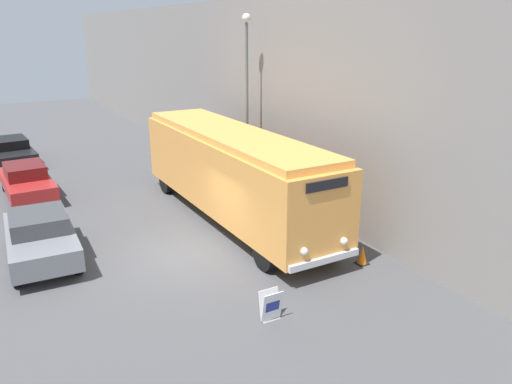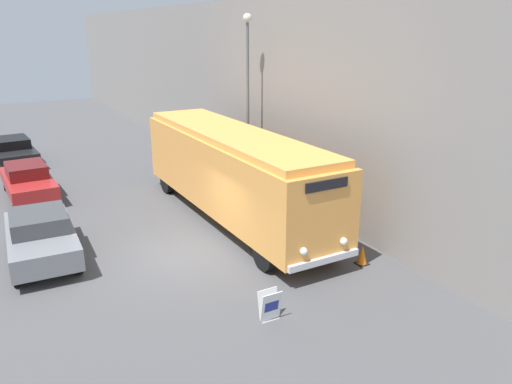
# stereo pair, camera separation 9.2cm
# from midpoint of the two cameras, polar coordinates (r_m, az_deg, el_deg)

# --- Properties ---
(ground_plane) EXTENTS (80.00, 80.00, 0.00)m
(ground_plane) POSITION_cam_midpoint_polar(r_m,az_deg,el_deg) (16.36, -8.37, -7.11)
(ground_plane) COLOR #4C4C4F
(building_wall_right) EXTENTS (0.30, 60.00, 8.18)m
(building_wall_right) POSITION_cam_midpoint_polar(r_m,az_deg,el_deg) (26.47, -4.70, 11.99)
(building_wall_right) COLOR gray
(building_wall_right) RESTS_ON ground_plane
(vintage_bus) EXTENTS (2.55, 11.48, 3.39)m
(vintage_bus) POSITION_cam_midpoint_polar(r_m,az_deg,el_deg) (18.56, -2.53, 2.53)
(vintage_bus) COLOR black
(vintage_bus) RESTS_ON ground_plane
(sign_board) EXTENTS (0.56, 0.30, 0.80)m
(sign_board) POSITION_cam_midpoint_polar(r_m,az_deg,el_deg) (12.71, 1.81, -12.89)
(sign_board) COLOR gray
(sign_board) RESTS_ON ground_plane
(streetlamp) EXTENTS (0.36, 0.36, 7.51)m
(streetlamp) POSITION_cam_midpoint_polar(r_m,az_deg,el_deg) (21.09, -0.83, 12.29)
(streetlamp) COLOR #595E60
(streetlamp) RESTS_ON ground_plane
(parked_car_near) EXTENTS (2.09, 4.37, 1.53)m
(parked_car_near) POSITION_cam_midpoint_polar(r_m,az_deg,el_deg) (16.95, -23.23, -4.64)
(parked_car_near) COLOR black
(parked_car_near) RESTS_ON ground_plane
(parked_car_mid) EXTENTS (1.94, 4.57, 1.44)m
(parked_car_mid) POSITION_cam_midpoint_polar(r_m,az_deg,el_deg) (23.50, -24.51, 1.26)
(parked_car_mid) COLOR black
(parked_car_mid) RESTS_ON ground_plane
(parked_car_far) EXTENTS (2.23, 4.77, 1.38)m
(parked_car_far) POSITION_cam_midpoint_polar(r_m,az_deg,el_deg) (29.72, -25.95, 4.31)
(parked_car_far) COLOR black
(parked_car_far) RESTS_ON ground_plane
(traffic_cone) EXTENTS (0.36, 0.36, 0.61)m
(traffic_cone) POSITION_cam_midpoint_polar(r_m,az_deg,el_deg) (15.82, 12.22, -7.07)
(traffic_cone) COLOR black
(traffic_cone) RESTS_ON ground_plane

